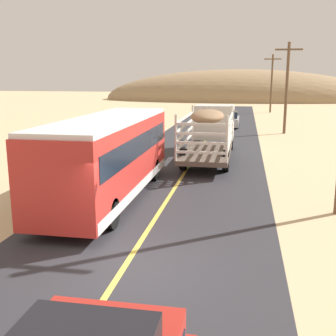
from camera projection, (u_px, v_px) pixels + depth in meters
The scene contains 10 objects.
ground_plane at pixel (124, 269), 10.58m from camera, with size 240.00×240.00×0.00m, color #CCB284.
road_surface at pixel (124, 268), 10.58m from camera, with size 8.00×120.00×0.02m, color #2D2D33.
road_centre_line at pixel (124, 268), 10.58m from camera, with size 0.16×117.60×0.00m, color #D8CC4C.
livestock_truck at pixel (212, 126), 25.55m from camera, with size 2.53×9.70×3.02m.
bus at pixel (109, 156), 16.27m from camera, with size 2.54×10.00×3.21m.
car_far at pixel (229, 120), 40.10m from camera, with size 1.80×4.40×1.46m.
power_pole_mid at pixel (287, 85), 34.81m from camera, with size 2.20×0.24×7.50m.
power_pole_far at pixel (272, 82), 55.59m from camera, with size 2.20×0.24×7.58m.
boulder_near_shoulder at pixel (82, 137), 30.28m from camera, with size 1.31×1.62×0.92m, color #84705B.
distant_hill at pixel (239, 100), 86.12m from camera, with size 56.06×23.31×12.32m, color #997C5A.
Camera 1 is at (2.86, -9.43, 4.75)m, focal length 44.83 mm.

